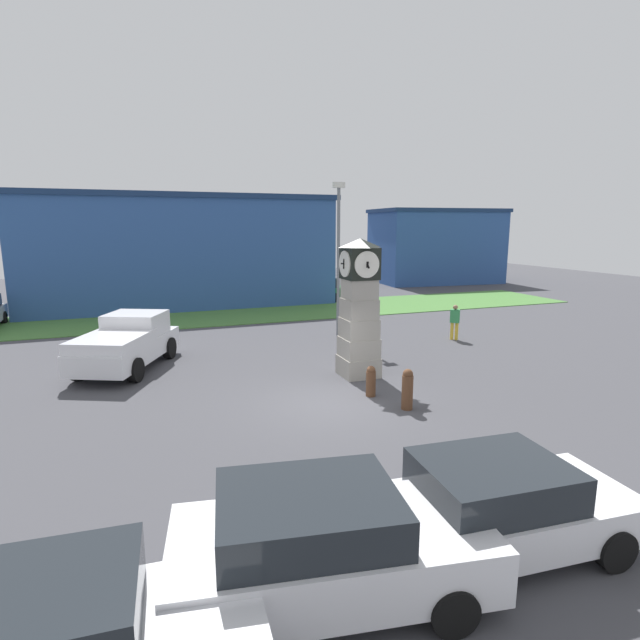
% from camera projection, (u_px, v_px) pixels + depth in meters
% --- Properties ---
extents(ground_plane, '(82.90, 82.90, 0.00)m').
position_uv_depth(ground_plane, '(330.00, 403.00, 14.26)').
color(ground_plane, '#424247').
extents(clock_tower, '(1.31, 1.35, 4.57)m').
position_uv_depth(clock_tower, '(359.00, 311.00, 16.42)').
color(clock_tower, '#9C978D').
rests_on(clock_tower, ground_plane).
extents(bollard_near_tower, '(0.29, 0.29, 0.92)m').
position_uv_depth(bollard_near_tower, '(371.00, 381.00, 14.72)').
color(bollard_near_tower, brown).
rests_on(bollard_near_tower, ground_plane).
extents(bollard_mid_row, '(0.31, 0.31, 1.15)m').
position_uv_depth(bollard_mid_row, '(407.00, 389.00, 13.65)').
color(bollard_mid_row, brown).
rests_on(bollard_mid_row, ground_plane).
extents(car_near_tower, '(4.56, 2.66, 1.57)m').
position_uv_depth(car_near_tower, '(326.00, 543.00, 6.69)').
color(car_near_tower, silver).
rests_on(car_near_tower, ground_plane).
extents(car_by_building, '(4.07, 2.23, 1.48)m').
position_uv_depth(car_by_building, '(502.00, 504.00, 7.70)').
color(car_by_building, silver).
rests_on(car_by_building, ground_plane).
extents(car_silver_hatch, '(4.34, 2.34, 1.58)m').
position_uv_depth(car_silver_hatch, '(314.00, 289.00, 32.96)').
color(car_silver_hatch, '#19602D').
rests_on(car_silver_hatch, ground_plane).
extents(pickup_truck, '(3.87, 5.27, 1.85)m').
position_uv_depth(pickup_truck, '(127.00, 343.00, 17.50)').
color(pickup_truck, silver).
rests_on(pickup_truck, ground_plane).
extents(pedestrian_near_bench, '(0.46, 0.44, 1.56)m').
position_uv_depth(pedestrian_near_bench, '(455.00, 320.00, 21.91)').
color(pedestrian_near_bench, gold).
rests_on(pedestrian_near_bench, ground_plane).
extents(street_lamp_far_side, '(0.50, 0.24, 6.81)m').
position_uv_depth(street_lamp_far_side, '(338.00, 250.00, 22.05)').
color(street_lamp_far_side, slate).
rests_on(street_lamp_far_side, ground_plane).
extents(warehouse_blue_far, '(18.83, 9.05, 6.82)m').
position_uv_depth(warehouse_blue_far, '(180.00, 250.00, 32.24)').
color(warehouse_blue_far, '#2D5193').
rests_on(warehouse_blue_far, ground_plane).
extents(storefront_low_left, '(11.19, 7.49, 6.34)m').
position_uv_depth(storefront_low_left, '(435.00, 246.00, 44.01)').
color(storefront_low_left, '#2D5193').
rests_on(storefront_low_left, ground_plane).
extents(grass_verge_far, '(49.74, 6.38, 0.04)m').
position_uv_depth(grass_verge_far, '(170.00, 318.00, 27.10)').
color(grass_verge_far, '#477A38').
rests_on(grass_verge_far, ground_plane).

